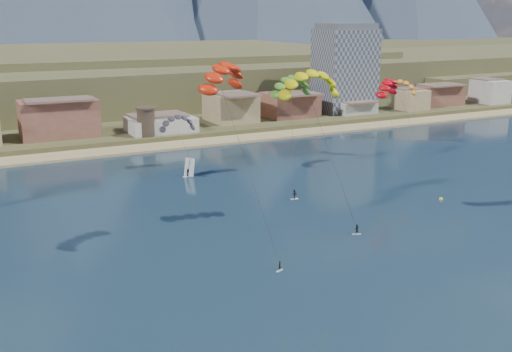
# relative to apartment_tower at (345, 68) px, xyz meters

# --- Properties ---
(ground) EXTENTS (2400.00, 2400.00, 0.00)m
(ground) POSITION_rel_apartment_tower_xyz_m (-85.00, -128.00, -17.82)
(ground) COLOR black
(ground) RESTS_ON ground
(beach) EXTENTS (2200.00, 12.00, 0.90)m
(beach) POSITION_rel_apartment_tower_xyz_m (-85.00, -22.00, -17.57)
(beach) COLOR tan
(beach) RESTS_ON ground
(land) EXTENTS (2200.00, 900.00, 4.00)m
(land) POSITION_rel_apartment_tower_xyz_m (-85.00, 432.00, -17.82)
(land) COLOR brown
(land) RESTS_ON ground
(foothills) EXTENTS (940.00, 210.00, 18.00)m
(foothills) POSITION_rel_apartment_tower_xyz_m (-62.61, 104.47, -8.74)
(foothills) COLOR brown
(foothills) RESTS_ON ground
(apartment_tower) EXTENTS (20.00, 16.00, 32.00)m
(apartment_tower) POSITION_rel_apartment_tower_xyz_m (0.00, 0.00, 0.00)
(apartment_tower) COLOR gray
(apartment_tower) RESTS_ON ground
(watchtower) EXTENTS (5.82, 5.82, 8.60)m
(watchtower) POSITION_rel_apartment_tower_xyz_m (-80.00, -14.00, -11.45)
(watchtower) COLOR #47382D
(watchtower) RESTS_ON ground
(kitesurfer_red) EXTENTS (10.91, 17.22, 31.43)m
(kitesurfer_red) POSITION_rel_apartment_tower_xyz_m (-93.08, -100.70, 10.41)
(kitesurfer_red) COLOR silver
(kitesurfer_red) RESTS_ON ground
(kitesurfer_yellow) EXTENTS (11.96, 12.64, 28.71)m
(kitesurfer_yellow) POSITION_rel_apartment_tower_xyz_m (-74.46, -95.91, 7.92)
(kitesurfer_yellow) COLOR silver
(kitesurfer_yellow) RESTS_ON ground
(kitesurfer_green) EXTENTS (15.38, 20.57, 27.37)m
(kitesurfer_green) POSITION_rel_apartment_tower_xyz_m (-60.93, -65.93, 3.77)
(kitesurfer_green) COLOR silver
(kitesurfer_green) RESTS_ON ground
(distant_kite_dark) EXTENTS (9.40, 5.96, 15.32)m
(distant_kite_dark) POSITION_rel_apartment_tower_xyz_m (-81.81, -47.16, -5.91)
(distant_kite_dark) COLOR #262626
(distant_kite_dark) RESTS_ON ground
(distant_kite_orange) EXTENTS (8.73, 9.04, 21.82)m
(distant_kite_orange) POSITION_rel_apartment_tower_xyz_m (-24.65, -60.20, 1.20)
(distant_kite_orange) COLOR #262626
(distant_kite_orange) RESTS_ON ground
(distant_kite_red) EXTENTS (10.25, 8.46, 23.22)m
(distant_kite_red) POSITION_rel_apartment_tower_xyz_m (-35.31, -68.22, 2.49)
(distant_kite_red) COLOR #262626
(distant_kite_red) RESTS_ON ground
(windsurfer) EXTENTS (2.46, 2.67, 4.36)m
(windsurfer) POSITION_rel_apartment_tower_xyz_m (-82.61, -56.12, -16.44)
(windsurfer) COLOR silver
(windsurfer) RESTS_ON ground
(buoy) EXTENTS (0.77, 0.77, 0.77)m
(buoy) POSITION_rel_apartment_tower_xyz_m (-42.82, -96.56, -17.69)
(buoy) COLOR yellow
(buoy) RESTS_ON ground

